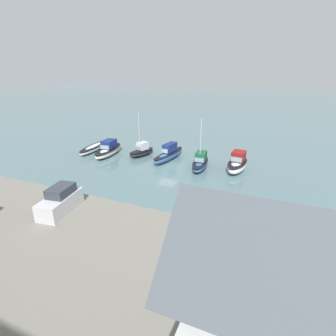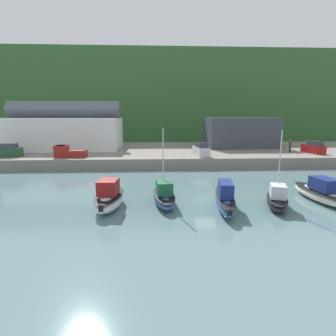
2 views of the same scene
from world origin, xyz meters
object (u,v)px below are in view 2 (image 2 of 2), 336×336
object	(u,v)px
moored_boat_3	(277,199)
parked_car_2	(313,148)
moored_boat_2	(225,198)
person_on_quay	(290,146)
parked_car_1	(8,151)
moored_boat_0	(109,198)
parked_car_0	(201,150)
moored_boat_1	(164,195)
pickup_truck_1	(68,152)
moored_boat_4	(321,193)

from	to	relation	value
moored_boat_3	parked_car_2	world-z (taller)	moored_boat_3
moored_boat_2	parked_car_2	size ratio (longest dim) A/B	1.80
moored_boat_2	person_on_quay	distance (m)	29.39
moored_boat_3	parked_car_1	bearing A→B (deg)	167.86
moored_boat_0	parked_car_1	world-z (taller)	parked_car_1
parked_car_0	parked_car_2	size ratio (longest dim) A/B	1.01
moored_boat_0	parked_car_2	bearing A→B (deg)	38.84
moored_boat_1	parked_car_0	size ratio (longest dim) A/B	1.59
moored_boat_0	moored_boat_1	xyz separation A→B (m)	(4.88, 0.97, -0.17)
parked_car_0	parked_car_1	bearing A→B (deg)	170.73
moored_boat_2	moored_boat_0	bearing A→B (deg)	-173.89
moored_boat_1	parked_car_2	bearing A→B (deg)	32.10
pickup_truck_1	moored_boat_4	bearing A→B (deg)	-120.94
parked_car_2	moored_boat_3	bearing A→B (deg)	-134.21
person_on_quay	moored_boat_2	bearing A→B (deg)	-127.48
moored_boat_4	parked_car_0	bearing A→B (deg)	108.40
parked_car_0	person_on_quay	size ratio (longest dim) A/B	2.07
moored_boat_4	pickup_truck_1	world-z (taller)	pickup_truck_1
parked_car_1	moored_boat_2	bearing A→B (deg)	-127.56
parked_car_0	moored_boat_2	bearing A→B (deg)	-102.34
pickup_truck_1	moored_boat_0	bearing A→B (deg)	-152.80
moored_boat_2	moored_boat_4	xyz separation A→B (m)	(9.80, 1.49, -0.06)
moored_boat_2	parked_car_1	size ratio (longest dim) A/B	1.85
moored_boat_2	moored_boat_3	world-z (taller)	moored_boat_3
moored_boat_2	parked_car_2	world-z (taller)	parked_car_2
moored_boat_0	person_on_quay	bearing A→B (deg)	43.53
moored_boat_0	moored_boat_2	world-z (taller)	moored_boat_0
parked_car_1	pickup_truck_1	distance (m)	9.84
moored_boat_1	moored_boat_2	size ratio (longest dim) A/B	0.89
moored_boat_2	parked_car_0	size ratio (longest dim) A/B	1.79
moored_boat_2	parked_car_1	bearing A→B (deg)	153.93
moored_boat_1	person_on_quay	distance (m)	31.94
moored_boat_4	parked_car_1	xyz separation A→B (m)	(-39.49, 19.10, 1.75)
moored_boat_1	person_on_quay	xyz separation A→B (m)	(23.22, 21.85, 1.98)
parked_car_1	parked_car_2	xyz separation A→B (m)	(51.19, 1.60, 0.00)
moored_boat_0	parked_car_0	size ratio (longest dim) A/B	1.35
moored_boat_2	moored_boat_4	world-z (taller)	moored_boat_2
parked_car_2	parked_car_1	bearing A→B (deg)	174.48
pickup_truck_1	moored_boat_2	bearing A→B (deg)	-134.13
moored_boat_4	pickup_truck_1	xyz separation A→B (m)	(-29.70, 18.11, 1.65)
moored_boat_1	pickup_truck_1	size ratio (longest dim) A/B	1.48
parked_car_1	pickup_truck_1	world-z (taller)	parked_car_1
moored_boat_0	moored_boat_2	distance (m)	10.26
parked_car_2	pickup_truck_1	bearing A→B (deg)	176.28
moored_boat_0	moored_boat_1	world-z (taller)	moored_boat_1
person_on_quay	parked_car_2	bearing A→B (deg)	-16.63
moored_boat_1	moored_boat_2	world-z (taller)	moored_boat_1
moored_boat_2	person_on_quay	world-z (taller)	person_on_quay
moored_boat_0	person_on_quay	size ratio (longest dim) A/B	2.78
parked_car_2	pickup_truck_1	size ratio (longest dim) A/B	0.93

